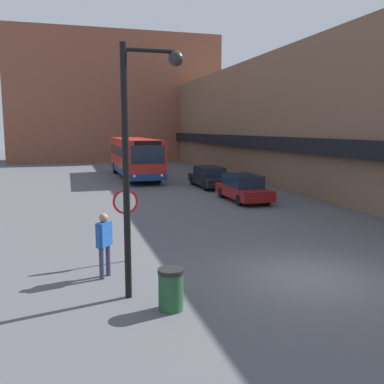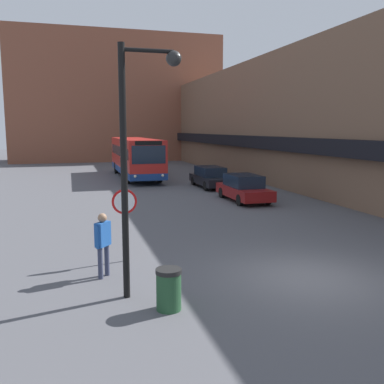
{
  "view_description": "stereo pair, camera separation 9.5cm",
  "coord_description": "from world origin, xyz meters",
  "px_view_note": "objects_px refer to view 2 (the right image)",
  "views": [
    {
      "loc": [
        -6.22,
        -9.89,
        4.04
      ],
      "look_at": [
        -1.01,
        7.99,
        1.27
      ],
      "focal_mm": 40.0,
      "sensor_mm": 36.0,
      "label": 1
    },
    {
      "loc": [
        -6.13,
        -9.92,
        4.04
      ],
      "look_at": [
        -1.01,
        7.99,
        1.27
      ],
      "focal_mm": 40.0,
      "sensor_mm": 36.0,
      "label": 2
    }
  ],
  "objects_px": {
    "city_bus": "(136,157)",
    "parked_car_front": "(244,188)",
    "parked_car_middle": "(210,177)",
    "pedestrian": "(103,239)",
    "stop_sign": "(125,209)",
    "trash_bin": "(169,289)",
    "street_lamp": "(136,143)"
  },
  "relations": [
    {
      "from": "city_bus",
      "to": "parked_car_front",
      "type": "xyz_separation_m",
      "value": [
        4.08,
        -13.32,
        -1.01
      ]
    },
    {
      "from": "parked_car_middle",
      "to": "pedestrian",
      "type": "relative_size",
      "value": 2.62
    },
    {
      "from": "stop_sign",
      "to": "trash_bin",
      "type": "relative_size",
      "value": 2.36
    },
    {
      "from": "parked_car_front",
      "to": "stop_sign",
      "type": "relative_size",
      "value": 1.99
    },
    {
      "from": "city_bus",
      "to": "street_lamp",
      "type": "distance_m",
      "value": 25.81
    },
    {
      "from": "parked_car_middle",
      "to": "city_bus",
      "type": "bearing_deg",
      "value": 118.9
    },
    {
      "from": "street_lamp",
      "to": "pedestrian",
      "type": "height_order",
      "value": "street_lamp"
    },
    {
      "from": "parked_car_middle",
      "to": "street_lamp",
      "type": "distance_m",
      "value": 19.92
    },
    {
      "from": "city_bus",
      "to": "trash_bin",
      "type": "relative_size",
      "value": 13.08
    },
    {
      "from": "stop_sign",
      "to": "pedestrian",
      "type": "bearing_deg",
      "value": -120.78
    },
    {
      "from": "city_bus",
      "to": "stop_sign",
      "type": "bearing_deg",
      "value": -99.35
    },
    {
      "from": "city_bus",
      "to": "pedestrian",
      "type": "bearing_deg",
      "value": -100.62
    },
    {
      "from": "street_lamp",
      "to": "pedestrian",
      "type": "xyz_separation_m",
      "value": [
        -0.72,
        1.59,
        -2.64
      ]
    },
    {
      "from": "pedestrian",
      "to": "trash_bin",
      "type": "relative_size",
      "value": 1.88
    },
    {
      "from": "pedestrian",
      "to": "trash_bin",
      "type": "xyz_separation_m",
      "value": [
        1.24,
        -2.58,
        -0.59
      ]
    },
    {
      "from": "trash_bin",
      "to": "parked_car_middle",
      "type": "bearing_deg",
      "value": 68.98
    },
    {
      "from": "stop_sign",
      "to": "trash_bin",
      "type": "height_order",
      "value": "stop_sign"
    },
    {
      "from": "parked_car_front",
      "to": "stop_sign",
      "type": "bearing_deg",
      "value": -130.06
    },
    {
      "from": "city_bus",
      "to": "parked_car_front",
      "type": "bearing_deg",
      "value": -72.97
    },
    {
      "from": "parked_car_front",
      "to": "trash_bin",
      "type": "relative_size",
      "value": 4.69
    },
    {
      "from": "parked_car_middle",
      "to": "street_lamp",
      "type": "relative_size",
      "value": 0.79
    },
    {
      "from": "city_bus",
      "to": "parked_car_front",
      "type": "distance_m",
      "value": 13.97
    },
    {
      "from": "parked_car_middle",
      "to": "trash_bin",
      "type": "bearing_deg",
      "value": -111.02
    },
    {
      "from": "stop_sign",
      "to": "street_lamp",
      "type": "height_order",
      "value": "street_lamp"
    },
    {
      "from": "street_lamp",
      "to": "trash_bin",
      "type": "relative_size",
      "value": 6.25
    },
    {
      "from": "street_lamp",
      "to": "trash_bin",
      "type": "xyz_separation_m",
      "value": [
        0.52,
        -0.99,
        -3.23
      ]
    },
    {
      "from": "parked_car_front",
      "to": "parked_car_middle",
      "type": "relative_size",
      "value": 0.95
    },
    {
      "from": "trash_bin",
      "to": "street_lamp",
      "type": "bearing_deg",
      "value": 117.69
    },
    {
      "from": "parked_car_front",
      "to": "stop_sign",
      "type": "distance_m",
      "value": 12.16
    },
    {
      "from": "parked_car_middle",
      "to": "trash_bin",
      "type": "xyz_separation_m",
      "value": [
        -7.32,
        -19.05,
        -0.24
      ]
    },
    {
      "from": "stop_sign",
      "to": "street_lamp",
      "type": "bearing_deg",
      "value": -90.68
    },
    {
      "from": "stop_sign",
      "to": "city_bus",
      "type": "bearing_deg",
      "value": 80.65
    }
  ]
}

